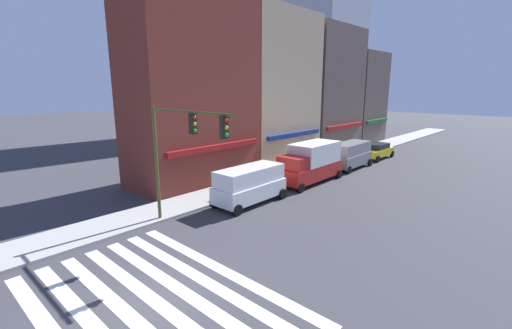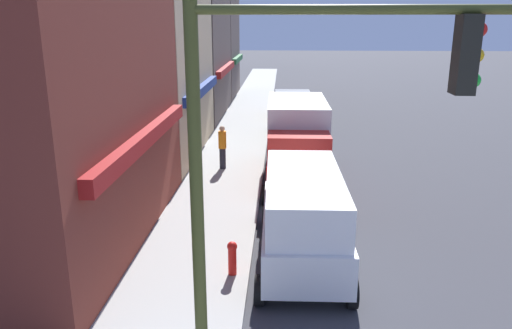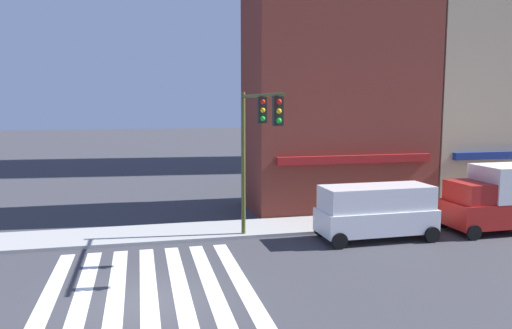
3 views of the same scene
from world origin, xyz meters
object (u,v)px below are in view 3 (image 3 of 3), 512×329
(van_white, at_px, (376,210))
(pedestrian_orange_vest, at_px, (485,195))
(box_truck_red, at_px, (512,196))
(traffic_signal, at_px, (255,135))
(fire_hydrant, at_px, (337,218))

(van_white, height_order, pedestrian_orange_vest, van_white)
(pedestrian_orange_vest, bearing_deg, van_white, 117.14)
(box_truck_red, xyz_separation_m, pedestrian_orange_vest, (0.89, 2.97, -0.51))
(traffic_signal, xyz_separation_m, fire_hydrant, (4.40, 2.25, -4.03))
(fire_hydrant, bearing_deg, van_white, -57.94)
(van_white, bearing_deg, fire_hydrant, 121.09)
(pedestrian_orange_vest, xyz_separation_m, fire_hydrant, (-8.75, -1.27, -0.46))
(fire_hydrant, bearing_deg, traffic_signal, -152.90)
(box_truck_red, bearing_deg, fire_hydrant, 167.19)
(traffic_signal, xyz_separation_m, pedestrian_orange_vest, (13.15, 3.52, -3.57))
(box_truck_red, height_order, pedestrian_orange_vest, box_truck_red)
(traffic_signal, height_order, van_white, traffic_signal)
(van_white, distance_m, box_truck_red, 6.81)
(traffic_signal, height_order, fire_hydrant, traffic_signal)
(box_truck_red, distance_m, fire_hydrant, 8.11)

